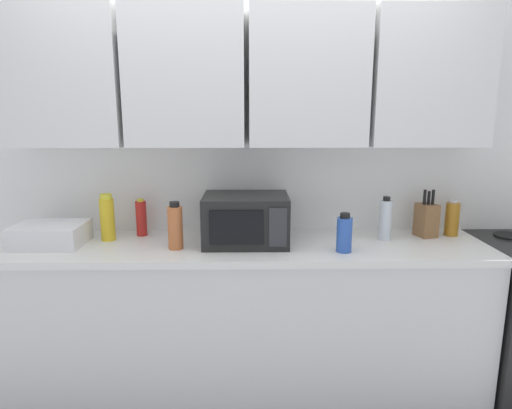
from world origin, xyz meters
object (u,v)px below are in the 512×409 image
at_px(bottle_amber_vinegar, 452,219).
at_px(microwave, 246,219).
at_px(bottle_red_sauce, 141,218).
at_px(bottle_clear_tall, 385,220).
at_px(bottle_yellow_mustard, 107,218).
at_px(bottle_blue_cleaner, 344,234).
at_px(bottle_spice_jar, 175,227).
at_px(dish_rack, 50,234).
at_px(knife_block, 426,219).

bearing_deg(bottle_amber_vinegar, microwave, -173.48).
height_order(bottle_red_sauce, bottle_clear_tall, bottle_clear_tall).
bearing_deg(bottle_yellow_mustard, bottle_red_sauce, 28.98).
height_order(bottle_blue_cleaner, bottle_red_sauce, bottle_red_sauce).
distance_m(bottle_clear_tall, bottle_spice_jar, 1.22).
relative_size(bottle_clear_tall, bottle_yellow_mustard, 0.94).
height_order(bottle_red_sauce, bottle_yellow_mustard, bottle_yellow_mustard).
bearing_deg(bottle_blue_cleaner, bottle_clear_tall, 37.65).
bearing_deg(microwave, bottle_blue_cleaner, -17.65).
height_order(bottle_red_sauce, bottle_spice_jar, bottle_spice_jar).
xyz_separation_m(dish_rack, bottle_amber_vinegar, (2.37, 0.16, 0.04)).
relative_size(bottle_amber_vinegar, bottle_spice_jar, 0.83).
xyz_separation_m(microwave, knife_block, (1.09, 0.12, -0.04)).
distance_m(dish_rack, bottle_clear_tall, 1.93).
relative_size(microwave, bottle_amber_vinegar, 2.19).
relative_size(microwave, bottle_clear_tall, 1.85).
relative_size(dish_rack, knife_block, 1.31).
bearing_deg(bottle_blue_cleaner, microwave, 162.35).
height_order(microwave, bottle_amber_vinegar, microwave).
relative_size(bottle_blue_cleaner, bottle_clear_tall, 0.82).
bearing_deg(knife_block, bottle_red_sauce, 178.49).
bearing_deg(bottle_yellow_mustard, dish_rack, -162.94).
bearing_deg(bottle_blue_cleaner, bottle_amber_vinegar, 23.33).
distance_m(knife_block, bottle_blue_cleaner, 0.63).
distance_m(knife_block, bottle_red_sauce, 1.73).
distance_m(bottle_clear_tall, bottle_yellow_mustard, 1.63).
bearing_deg(bottle_red_sauce, bottle_spice_jar, -47.15).
distance_m(knife_block, bottle_yellow_mustard, 1.90).
bearing_deg(microwave, dish_rack, -179.03).
bearing_deg(microwave, bottle_red_sauce, 165.10).
distance_m(microwave, dish_rack, 1.11).
relative_size(dish_rack, bottle_blue_cleaner, 1.78).
xyz_separation_m(bottle_blue_cleaner, bottle_yellow_mustard, (-1.34, 0.24, 0.03)).
distance_m(microwave, bottle_blue_cleaner, 0.56).
xyz_separation_m(bottle_clear_tall, bottle_spice_jar, (-1.21, -0.15, 0.00)).
relative_size(dish_rack, bottle_amber_vinegar, 1.74).
bearing_deg(bottle_clear_tall, bottle_spice_jar, -172.71).
height_order(knife_block, bottle_spice_jar, knife_block).
bearing_deg(bottle_blue_cleaner, bottle_red_sauce, 163.84).
xyz_separation_m(bottle_red_sauce, bottle_clear_tall, (1.46, -0.12, 0.01)).
bearing_deg(bottle_amber_vinegar, bottle_clear_tall, -168.30).
distance_m(knife_block, bottle_amber_vinegar, 0.17).
height_order(knife_block, bottle_yellow_mustard, knife_block).
xyz_separation_m(knife_block, bottle_blue_cleaner, (-0.56, -0.29, -0.01)).
relative_size(bottle_clear_tall, bottle_amber_vinegar, 1.18).
distance_m(dish_rack, bottle_yellow_mustard, 0.32).
bearing_deg(bottle_yellow_mustard, knife_block, 1.54).
xyz_separation_m(knife_block, bottle_spice_jar, (-1.48, -0.23, 0.02)).
distance_m(bottle_blue_cleaner, bottle_amber_vinegar, 0.79).
xyz_separation_m(bottle_red_sauce, bottle_yellow_mustard, (-0.17, -0.10, 0.02)).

